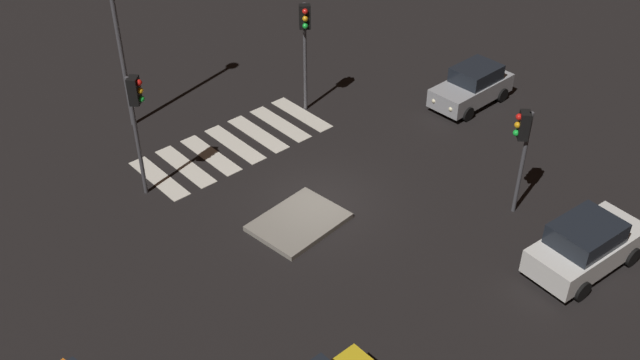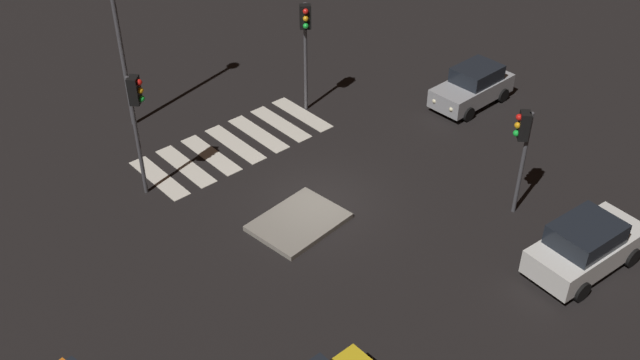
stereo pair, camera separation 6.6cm
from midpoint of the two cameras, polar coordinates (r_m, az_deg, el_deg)
ground_plane at (r=25.89m, az=0.07°, el=-1.79°), size 80.00×80.00×0.00m
traffic_island at (r=24.92m, az=-1.58°, el=-3.27°), size 3.24×2.56×0.18m
car_silver at (r=32.00m, az=11.81°, el=7.11°), size 3.88×1.86×1.67m
car_white at (r=24.21m, az=19.99°, el=-4.82°), size 4.23×2.20×1.79m
traffic_light_south at (r=29.57m, az=-1.07°, el=11.37°), size 0.54×0.53×4.71m
traffic_light_east at (r=25.20m, az=-13.98°, el=5.48°), size 0.54×0.53×4.63m
traffic_light_west at (r=24.70m, az=15.49°, el=3.15°), size 0.54×0.54×3.94m
crosswalk_near at (r=29.16m, az=-6.53°, el=2.78°), size 7.60×3.20×0.02m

